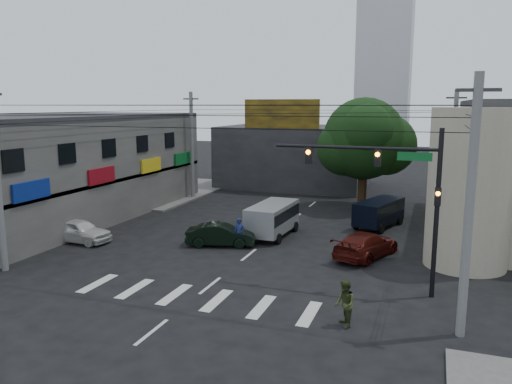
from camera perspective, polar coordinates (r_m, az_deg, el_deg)
The scene contains 19 objects.
ground at distance 25.76m, azimuth -2.41°, elevation -8.43°, with size 160.00×160.00×0.00m, color black.
sidewalk_far_left at distance 49.59m, azimuth -13.91°, elevation 0.33°, with size 16.00×16.00×0.15m, color #514F4C.
building_left at distance 39.81m, azimuth -23.69°, elevation 2.45°, with size 14.00×24.00×7.00m, color #454340.
corner_column at distance 26.99m, azimuth 23.19°, elevation 0.36°, with size 4.00×4.00×8.00m, color gray.
building_far at distance 50.66m, azimuth 4.50°, elevation 4.13°, with size 14.00×10.00×6.00m, color #232326.
billboard at distance 45.70m, azimuth 2.93°, elevation 8.92°, with size 7.00×0.30×2.60m, color olive.
tower_distant at distance 94.11m, azimuth 14.65°, elevation 18.14°, with size 9.00×9.00×44.00m, color silver.
street_tree at distance 40.06m, azimuth 12.24°, elevation 5.94°, with size 6.40×6.40×8.70m.
traffic_gantry at distance 21.91m, azimuth 15.75°, elevation 0.93°, with size 7.10×0.35×7.20m.
utility_pole_near_right at distance 18.50m, azimuth 23.20°, elevation -1.85°, with size 0.32×0.32×9.20m, color #59595B.
utility_pole_far_left at distance 43.53m, azimuth -7.34°, elevation 5.24°, with size 0.32×0.32×9.20m, color #59595B.
utility_pole_far_right at distance 38.80m, azimuth 21.56°, elevation 4.05°, with size 0.32×0.32×9.20m, color #59595B.
dark_sedan at distance 29.20m, azimuth -4.04°, elevation -4.88°, with size 4.24×2.46×1.32m, color black.
white_compact at distance 31.71m, azimuth -19.59°, elevation -4.18°, with size 4.15×1.85×1.39m, color silver.
maroon_sedan at distance 27.61m, azimuth 12.47°, elevation -5.91°, with size 3.49×5.11×1.37m, color #3D0C08.
silver_minivan at distance 31.17m, azimuth 1.88°, elevation -3.23°, with size 2.21×4.81×2.03m, color gray, non-canonical shape.
navy_van at distance 34.39m, azimuth 13.87°, elevation -2.44°, with size 3.07×4.89×1.83m, color black, non-canonical shape.
traffic_officer at distance 28.52m, azimuth -1.93°, elevation -4.76°, with size 0.72×0.56×1.76m, color #151F4B.
pedestrian_olive at distance 19.09m, azimuth 10.10°, elevation -12.48°, with size 0.99×1.08×1.78m, color #313A1B.
Camera 1 is at (9.28, -22.62, 8.13)m, focal length 35.00 mm.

